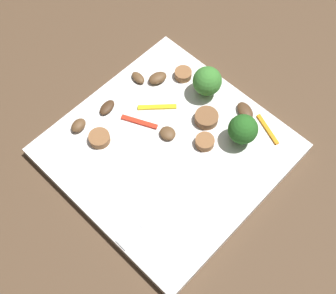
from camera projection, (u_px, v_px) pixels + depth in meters
ground_plane at (168, 153)px, 0.64m from camera, size 1.40×1.40×0.00m
plate at (168, 150)px, 0.63m from camera, size 0.29×0.29×0.02m
fork at (163, 206)px, 0.58m from camera, size 0.18×0.02×0.00m
broccoli_floret_0 at (243, 129)px, 0.60m from camera, size 0.04×0.04×0.05m
broccoli_floret_1 at (207, 81)px, 0.64m from camera, size 0.04×0.04×0.05m
sausage_slice_0 at (99, 138)px, 0.63m from camera, size 0.04×0.04×0.01m
sausage_slice_1 at (205, 142)px, 0.62m from camera, size 0.03×0.03×0.01m
sausage_slice_2 at (183, 74)px, 0.68m from camera, size 0.03×0.03×0.01m
sausage_slice_3 at (206, 118)px, 0.64m from camera, size 0.05×0.05×0.01m
mushroom_0 at (158, 78)px, 0.68m from camera, size 0.03×0.03×0.01m
mushroom_1 at (245, 111)px, 0.65m from camera, size 0.03×0.04×0.01m
mushroom_2 at (78, 125)px, 0.64m from camera, size 0.03×0.02×0.01m
mushroom_3 at (168, 133)px, 0.63m from camera, size 0.02×0.02×0.01m
mushroom_4 at (107, 107)px, 0.65m from camera, size 0.03×0.02×0.01m
mushroom_5 at (138, 78)px, 0.68m from camera, size 0.02×0.03×0.01m
pepper_strip_0 at (157, 107)px, 0.66m from camera, size 0.05×0.04×0.00m
pepper_strip_1 at (268, 129)px, 0.64m from camera, size 0.02×0.05×0.00m
pepper_strip_2 at (138, 123)px, 0.64m from camera, size 0.03×0.05×0.00m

